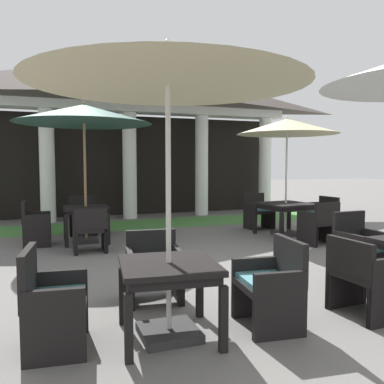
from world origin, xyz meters
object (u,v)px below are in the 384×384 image
object	(u,v)px
patio_chair_mid_right_west	(35,225)
patio_chair_mid_right_south	(90,230)
patio_chair_near_foreground_north	(361,251)
patio_table_far_back	(169,273)
patio_table_mid_right	(86,211)
patio_chair_far_back_west	(52,303)
patio_table_mid_left	(286,207)
patio_chair_mid_right_north	(83,216)
patio_chair_near_foreground_west	(365,277)
patio_chair_far_back_east	(271,286)
patio_chair_far_back_north	(153,267)
patio_umbrella_far_back	(168,69)
patio_umbrella_mid_left	(287,128)
patio_chair_mid_left_east	(322,215)
patio_chair_mid_left_north	(258,212)
patio_umbrella_mid_right	(84,115)
patio_chair_mid_left_south	(319,224)

from	to	relation	value
patio_chair_mid_right_west	patio_chair_mid_right_south	world-z (taller)	patio_chair_mid_right_west
patio_chair_near_foreground_north	patio_table_far_back	bearing A→B (deg)	11.10
patio_table_mid_right	patio_table_far_back	distance (m)	4.79
patio_chair_mid_right_south	patio_chair_far_back_west	world-z (taller)	patio_chair_far_back_west
patio_table_mid_left	patio_table_mid_right	distance (m)	4.31
patio_chair_mid_right_north	patio_chair_near_foreground_west	bearing A→B (deg)	112.72
patio_chair_mid_right_south	patio_chair_far_back_east	distance (m)	4.16
patio_chair_far_back_east	patio_chair_far_back_north	bearing A→B (deg)	45.13
patio_table_mid_right	patio_umbrella_far_back	world-z (taller)	patio_umbrella_far_back
patio_chair_near_foreground_north	patio_chair_far_back_east	size ratio (longest dim) A/B	1.08
patio_table_mid_left	patio_chair_mid_right_south	xyz separation A→B (m)	(-4.26, -0.21, -0.23)
patio_chair_mid_right_south	patio_chair_far_back_east	bearing A→B (deg)	-70.28
patio_umbrella_mid_left	patio_chair_mid_right_south	distance (m)	4.70
patio_umbrella_far_back	patio_chair_far_back_west	distance (m)	2.27
patio_chair_mid_left_east	patio_chair_far_back_north	xyz separation A→B (m)	(-4.86, -3.11, -0.02)
patio_chair_near_foreground_west	patio_chair_mid_left_north	size ratio (longest dim) A/B	0.96
patio_table_mid_left	patio_chair_far_back_north	bearing A→B (deg)	-141.55
patio_umbrella_mid_right	patio_chair_far_back_west	xyz separation A→B (m)	(-0.69, -4.66, -2.17)
patio_chair_far_back_west	patio_table_mid_left	bearing A→B (deg)	134.93
patio_chair_mid_left_north	patio_chair_mid_right_north	world-z (taller)	patio_chair_mid_left_north
patio_table_mid_left	patio_chair_mid_left_south	world-z (taller)	patio_chair_mid_left_south
patio_table_mid_right	patio_chair_far_back_west	bearing A→B (deg)	-98.42
patio_chair_near_foreground_west	patio_chair_mid_right_south	bearing A→B (deg)	-152.21
patio_umbrella_mid_left	patio_chair_mid_left_north	size ratio (longest dim) A/B	3.06
patio_table_mid_left	patio_chair_far_back_east	xyz separation A→B (m)	(-2.91, -4.15, -0.23)
patio_umbrella_mid_left	patio_chair_far_back_north	xyz separation A→B (m)	(-3.81, -3.03, -1.99)
patio_chair_mid_left_east	patio_table_mid_right	bearing A→B (deg)	78.06
patio_table_mid_left	patio_chair_mid_left_north	world-z (taller)	patio_chair_mid_left_north
patio_chair_mid_left_east	patio_chair_mid_right_south	world-z (taller)	patio_chair_mid_left_east
patio_chair_mid_left_east	patio_umbrella_far_back	xyz separation A→B (m)	(-4.97, -4.12, 2.03)
patio_umbrella_mid_left	patio_table_mid_right	size ratio (longest dim) A/B	3.04
patio_chair_mid_left_east	patio_umbrella_far_back	bearing A→B (deg)	124.82
patio_umbrella_mid_right	patio_chair_mid_left_east	bearing A→B (deg)	-7.11
patio_chair_near_foreground_north	patio_table_far_back	size ratio (longest dim) A/B	0.98
patio_umbrella_mid_right	patio_umbrella_far_back	distance (m)	4.79
patio_chair_mid_left_north	patio_umbrella_far_back	bearing A→B (deg)	48.11
patio_chair_mid_left_east	patio_umbrella_far_back	distance (m)	6.77
patio_chair_mid_right_north	patio_table_mid_left	bearing A→B (deg)	158.80
patio_umbrella_mid_left	patio_umbrella_far_back	world-z (taller)	patio_umbrella_far_back
patio_table_mid_left	patio_chair_far_back_west	size ratio (longest dim) A/B	1.26
patio_umbrella_mid_left	patio_chair_mid_right_west	bearing A→B (deg)	171.67
patio_table_far_back	patio_umbrella_mid_left	bearing A→B (deg)	45.76
patio_chair_near_foreground_west	patio_umbrella_far_back	xyz separation A→B (m)	(-2.09, 0.22, 2.02)
patio_chair_mid_left_north	patio_chair_far_back_north	distance (m)	5.52
patio_chair_mid_left_south	patio_chair_mid_left_north	bearing A→B (deg)	90.00
patio_chair_near_foreground_north	patio_table_mid_left	xyz separation A→B (m)	(0.98, 3.28, 0.21)
patio_chair_mid_right_west	patio_umbrella_mid_left	bearing A→B (deg)	82.50
patio_chair_mid_right_north	patio_chair_far_back_west	xyz separation A→B (m)	(-0.70, -5.63, -0.00)
patio_chair_near_foreground_west	patio_umbrella_far_back	size ratio (longest dim) A/B	0.31
patio_umbrella_mid_right	patio_table_far_back	bearing A→B (deg)	-86.14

